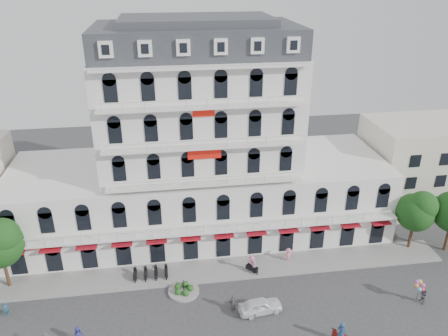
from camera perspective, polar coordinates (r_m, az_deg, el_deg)
ground at (r=42.74m, az=-0.47°, el=-20.75°), size 120.00×120.00×0.00m
sidewalk at (r=49.35m, az=-1.93°, el=-13.25°), size 53.00×4.00×0.16m
main_building at (r=52.00m, az=-3.20°, el=1.55°), size 45.00×15.00×25.80m
flank_building_east at (r=64.93m, az=24.09°, el=0.42°), size 14.00×10.00×12.00m
traffic_island at (r=46.77m, az=-5.30°, el=-15.61°), size 3.20×3.20×1.60m
parked_scooter_row at (r=49.14m, az=-9.50°, el=-13.95°), size 4.40×1.80×1.10m
tree_east_inner at (r=54.71m, az=23.86°, el=-5.02°), size 4.40×4.37×7.57m
parked_car at (r=44.34m, az=4.77°, el=-17.49°), size 4.47×2.24×1.46m
rider_east at (r=42.54m, az=15.09°, el=-20.02°), size 1.30×1.32×2.21m
rider_center at (r=48.54m, az=3.66°, el=-12.39°), size 1.23×1.40×2.24m
pedestrian_left at (r=43.31m, az=-18.50°, el=-20.00°), size 1.02×0.89×1.76m
pedestrian_mid at (r=44.30m, az=1.20°, el=-17.17°), size 1.10×0.64×1.76m
pedestrian_right at (r=50.79m, az=8.38°, el=-11.17°), size 1.26×0.92×1.74m
pedestrian_far at (r=48.48m, az=-26.61°, el=-16.17°), size 0.67×0.68×1.58m
balloon_vendor at (r=48.89m, az=24.44°, el=-14.59°), size 1.34×1.28×2.45m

